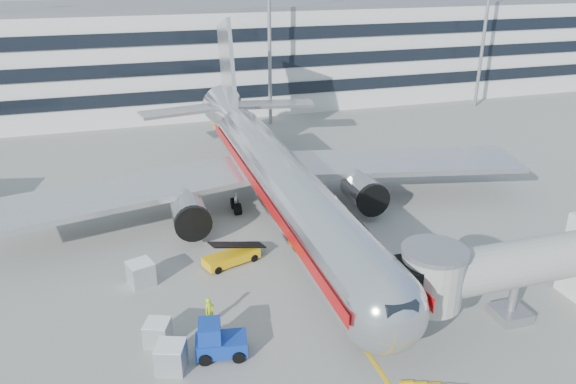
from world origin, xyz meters
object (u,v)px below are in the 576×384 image
object	(u,v)px
ramp_worker	(210,311)
cargo_container_front	(171,357)
main_jet	(275,174)
belt_loader	(231,256)
cargo_container_left	(158,333)
baggage_tug	(218,341)
cargo_container_right	(141,273)

from	to	relation	value
ramp_worker	cargo_container_front	bearing A→B (deg)	-156.84
main_jet	belt_loader	size ratio (longest dim) A/B	10.69
main_jet	belt_loader	world-z (taller)	main_jet
cargo_container_left	cargo_container_front	world-z (taller)	cargo_container_front
cargo_container_front	baggage_tug	bearing A→B (deg)	9.10
baggage_tug	cargo_container_right	size ratio (longest dim) A/B	1.57
cargo_container_front	main_jet	bearing A→B (deg)	57.55
belt_loader	cargo_container_right	bearing A→B (deg)	-172.07
main_jet	cargo_container_left	distance (m)	19.88
belt_loader	baggage_tug	bearing A→B (deg)	-106.10
cargo_container_right	cargo_container_left	bearing A→B (deg)	-85.84
cargo_container_front	cargo_container_left	bearing A→B (deg)	101.29
cargo_container_left	main_jet	bearing A→B (deg)	52.12
ramp_worker	baggage_tug	bearing A→B (deg)	-119.71
baggage_tug	cargo_container_front	size ratio (longest dim) A/B	1.61
belt_loader	cargo_container_front	xyz separation A→B (m)	(-5.85, -10.92, 0.23)
cargo_container_right	ramp_worker	xyz separation A→B (m)	(3.94, -6.30, 0.06)
main_jet	cargo_container_right	world-z (taller)	main_jet
baggage_tug	ramp_worker	bearing A→B (deg)	88.89
main_jet	cargo_container_right	distance (m)	15.32
cargo_container_front	ramp_worker	distance (m)	4.66
cargo_container_right	cargo_container_front	size ratio (longest dim) A/B	1.03
cargo_container_front	ramp_worker	world-z (taller)	ramp_worker
cargo_container_left	cargo_container_front	xyz separation A→B (m)	(0.53, -2.63, 0.08)
main_jet	ramp_worker	world-z (taller)	main_jet
belt_loader	ramp_worker	bearing A→B (deg)	-112.18
cargo_container_front	ramp_worker	bearing A→B (deg)	51.76
cargo_container_front	ramp_worker	xyz separation A→B (m)	(2.89, 3.66, 0.10)
cargo_container_left	cargo_container_front	bearing A→B (deg)	-78.71
cargo_container_right	baggage_tug	bearing A→B (deg)	-67.79
belt_loader	cargo_container_right	world-z (taller)	belt_loader
belt_loader	cargo_container_right	distance (m)	6.98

